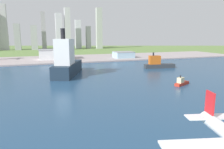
{
  "coord_description": "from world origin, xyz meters",
  "views": [
    {
      "loc": [
        -29.29,
        44.18,
        51.56
      ],
      "look_at": [
        19.82,
        187.05,
        22.51
      ],
      "focal_mm": 33.2,
      "sensor_mm": 36.0,
      "label": 1
    }
  ],
  "objects_px": {
    "warehouse_annex": "(123,55)",
    "container_barge": "(158,64)",
    "tugboat_small": "(181,82)",
    "warehouse_main": "(55,54)",
    "cargo_ship": "(67,62)"
  },
  "relations": [
    {
      "from": "tugboat_small",
      "to": "container_barge",
      "type": "distance_m",
      "value": 112.65
    },
    {
      "from": "tugboat_small",
      "to": "warehouse_main",
      "type": "bearing_deg",
      "value": 112.21
    },
    {
      "from": "cargo_ship",
      "to": "warehouse_main",
      "type": "bearing_deg",
      "value": 90.98
    },
    {
      "from": "warehouse_annex",
      "to": "container_barge",
      "type": "bearing_deg",
      "value": -89.16
    },
    {
      "from": "cargo_ship",
      "to": "warehouse_main",
      "type": "distance_m",
      "value": 173.54
    },
    {
      "from": "warehouse_annex",
      "to": "cargo_ship",
      "type": "bearing_deg",
      "value": -132.74
    },
    {
      "from": "tugboat_small",
      "to": "warehouse_main",
      "type": "xyz_separation_m",
      "value": [
        -108.6,
        266.0,
        9.21
      ]
    },
    {
      "from": "warehouse_main",
      "to": "warehouse_annex",
      "type": "relative_size",
      "value": 1.55
    },
    {
      "from": "container_barge",
      "to": "cargo_ship",
      "type": "bearing_deg",
      "value": -174.32
    },
    {
      "from": "cargo_ship",
      "to": "tugboat_small",
      "type": "distance_m",
      "value": 141.1
    },
    {
      "from": "warehouse_main",
      "to": "container_barge",
      "type": "bearing_deg",
      "value": -47.76
    },
    {
      "from": "tugboat_small",
      "to": "warehouse_annex",
      "type": "distance_m",
      "value": 246.17
    },
    {
      "from": "cargo_ship",
      "to": "warehouse_annex",
      "type": "relative_size",
      "value": 1.97
    },
    {
      "from": "warehouse_main",
      "to": "warehouse_annex",
      "type": "distance_m",
      "value": 144.43
    },
    {
      "from": "tugboat_small",
      "to": "container_barge",
      "type": "relative_size",
      "value": 0.43
    }
  ]
}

